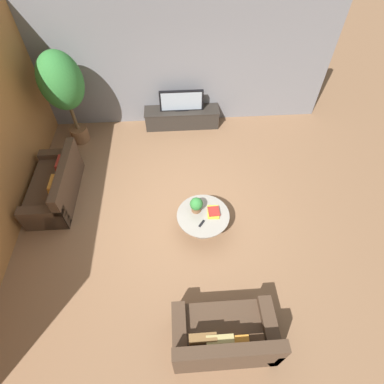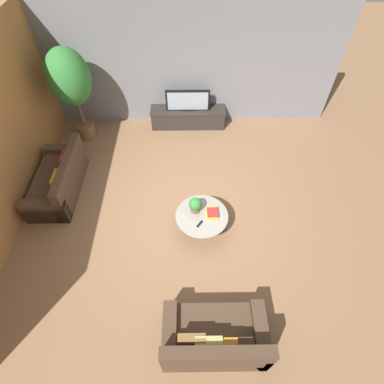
{
  "view_description": "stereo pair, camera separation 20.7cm",
  "coord_description": "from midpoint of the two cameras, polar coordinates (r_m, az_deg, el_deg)",
  "views": [
    {
      "loc": [
        -0.07,
        -3.54,
        4.94
      ],
      "look_at": [
        0.18,
        0.14,
        0.55
      ],
      "focal_mm": 28.0,
      "sensor_mm": 36.0,
      "label": 1
    },
    {
      "loc": [
        0.14,
        -3.55,
        4.94
      ],
      "look_at": [
        0.18,
        0.14,
        0.55
      ],
      "focal_mm": 28.0,
      "sensor_mm": 36.0,
      "label": 2
    }
  ],
  "objects": [
    {
      "name": "remote_black",
      "position": [
        5.44,
        0.77,
        -6.04
      ],
      "size": [
        0.13,
        0.15,
        0.02
      ],
      "primitive_type": "cube",
      "rotation": [
        0.0,
        0.0,
        -0.65
      ],
      "color": "black",
      "rests_on": "coffee_table"
    },
    {
      "name": "potted_palm_tall",
      "position": [
        7.39,
        -24.3,
        18.15
      ],
      "size": [
        0.94,
        0.94,
        2.24
      ],
      "color": "brown",
      "rests_on": "ground"
    },
    {
      "name": "couch_near_entry",
      "position": [
        4.81,
        4.8,
        -25.84
      ],
      "size": [
        1.49,
        0.84,
        0.84
      ],
      "rotation": [
        0.0,
        0.0,
        3.14
      ],
      "color": "#4C3828",
      "rests_on": "ground"
    },
    {
      "name": "ground_plane",
      "position": [
        6.08,
        -2.56,
        -4.46
      ],
      "size": [
        24.0,
        24.0,
        0.0
      ],
      "primitive_type": "plane",
      "color": "#8C6647"
    },
    {
      "name": "back_wall_stone",
      "position": [
        7.62,
        -4.01,
        23.03
      ],
      "size": [
        7.4,
        0.12,
        3.0
      ],
      "primitive_type": "cube",
      "color": "slate",
      "rests_on": "ground"
    },
    {
      "name": "television",
      "position": [
        7.73,
        -2.83,
        16.95
      ],
      "size": [
        1.08,
        0.13,
        0.53
      ],
      "color": "black",
      "rests_on": "media_console"
    },
    {
      "name": "potted_plant_tabletop",
      "position": [
        5.49,
        -0.25,
        -2.47
      ],
      "size": [
        0.24,
        0.24,
        0.32
      ],
      "color": "brown",
      "rests_on": "coffee_table"
    },
    {
      "name": "media_console",
      "position": [
        8.0,
        -2.69,
        14.02
      ],
      "size": [
        1.9,
        0.5,
        0.48
      ],
      "color": "#2D2823",
      "rests_on": "ground"
    },
    {
      "name": "coffee_table",
      "position": [
        5.67,
        1.06,
        -5.15
      ],
      "size": [
        0.98,
        0.98,
        0.42
      ],
      "color": "#756656",
      "rests_on": "ground"
    },
    {
      "name": "book_stack",
      "position": [
        5.59,
        3.05,
        -3.8
      ],
      "size": [
        0.24,
        0.32,
        0.05
      ],
      "color": "gold",
      "rests_on": "coffee_table"
    },
    {
      "name": "couch_by_wall",
      "position": [
        6.83,
        -25.31,
        0.93
      ],
      "size": [
        0.84,
        1.77,
        0.84
      ],
      "rotation": [
        0.0,
        0.0,
        -1.57
      ],
      "color": "#4C3828",
      "rests_on": "ground"
    }
  ]
}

